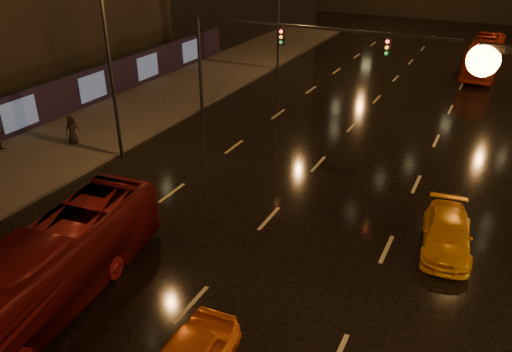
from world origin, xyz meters
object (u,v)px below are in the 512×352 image
at_px(bus_red, 48,272).
at_px(taxi_far, 447,234).
at_px(pedestrian_c, 72,130).
at_px(bus_curb, 484,57).

relative_size(bus_red, taxi_far, 2.26).
distance_m(taxi_far, pedestrian_c, 20.16).
distance_m(bus_curb, taxi_far, 27.74).
relative_size(bus_red, bus_curb, 1.00).
relative_size(bus_curb, pedestrian_c, 6.18).
bearing_deg(taxi_far, bus_red, -147.57).
bearing_deg(bus_red, pedestrian_c, 125.63).
bearing_deg(bus_curb, bus_red, -103.77).
bearing_deg(pedestrian_c, bus_red, -114.31).
xyz_separation_m(bus_red, pedestrian_c, (-9.21, 10.18, -0.42)).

